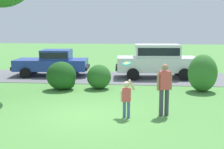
# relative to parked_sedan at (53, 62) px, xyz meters

# --- Properties ---
(ground_plane) EXTENTS (80.00, 80.00, 0.00)m
(ground_plane) POSITION_rel_parked_sedan_xyz_m (3.48, -7.77, -0.85)
(ground_plane) COLOR #518E42
(driveway_strip) EXTENTS (28.00, 4.40, 0.02)m
(driveway_strip) POSITION_rel_parked_sedan_xyz_m (3.48, -0.24, -0.84)
(driveway_strip) COLOR slate
(driveway_strip) RESTS_ON ground
(shrub_near_tree) EXTENTS (1.39, 1.23, 1.32)m
(shrub_near_tree) POSITION_rel_parked_sedan_xyz_m (1.60, -3.84, -0.23)
(shrub_near_tree) COLOR #1E511C
(shrub_near_tree) RESTS_ON ground
(shrub_centre_left) EXTENTS (1.15, 1.16, 1.15)m
(shrub_centre_left) POSITION_rel_parked_sedan_xyz_m (3.28, -3.43, -0.32)
(shrub_centre_left) COLOR #286023
(shrub_centre_left) RESTS_ON ground
(shrub_centre) EXTENTS (1.31, 1.22, 1.69)m
(shrub_centre) POSITION_rel_parked_sedan_xyz_m (8.03, -3.54, -0.00)
(shrub_centre) COLOR #33702B
(shrub_centre) RESTS_ON ground
(parked_sedan) EXTENTS (4.53, 2.35, 1.56)m
(parked_sedan) POSITION_rel_parked_sedan_xyz_m (0.00, 0.00, 0.00)
(parked_sedan) COLOR #28429E
(parked_sedan) RESTS_ON ground
(parked_suv) EXTENTS (4.83, 2.38, 1.92)m
(parked_suv) POSITION_rel_parked_sedan_xyz_m (6.10, -0.07, 0.23)
(parked_suv) COLOR white
(parked_suv) RESTS_ON ground
(child_thrower) EXTENTS (0.46, 0.24, 1.29)m
(child_thrower) POSITION_rel_parked_sedan_xyz_m (4.85, -7.96, -0.13)
(child_thrower) COLOR #4C608C
(child_thrower) RESTS_ON ground
(frisbee) EXTENTS (0.29, 0.28, 0.11)m
(frisbee) POSITION_rel_parked_sedan_xyz_m (4.82, -7.42, 0.87)
(frisbee) COLOR #1EB7B2
(adult_onlooker) EXTENTS (0.50, 0.34, 1.74)m
(adult_onlooker) POSITION_rel_parked_sedan_xyz_m (6.07, -7.57, 0.13)
(adult_onlooker) COLOR #3F3F4C
(adult_onlooker) RESTS_ON ground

